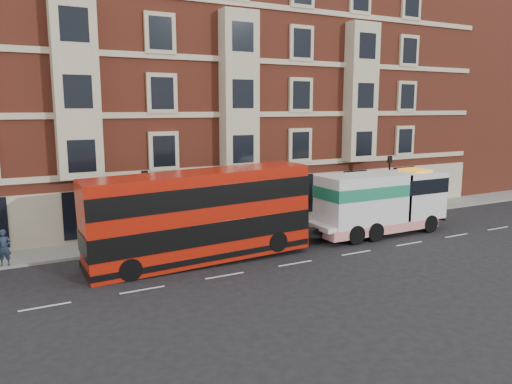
% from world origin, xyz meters
% --- Properties ---
extents(ground, '(120.00, 120.00, 0.00)m').
position_xyz_m(ground, '(0.00, 0.00, 0.00)').
color(ground, black).
rests_on(ground, ground).
extents(sidewalk, '(90.00, 3.00, 0.15)m').
position_xyz_m(sidewalk, '(0.00, 7.50, 0.07)').
color(sidewalk, slate).
rests_on(sidewalk, ground).
extents(victorian_terrace, '(45.00, 12.00, 20.40)m').
position_xyz_m(victorian_terrace, '(0.50, 15.00, 10.07)').
color(victorian_terrace, brown).
rests_on(victorian_terrace, ground).
extents(filler_east, '(18.00, 10.00, 19.00)m').
position_xyz_m(filler_east, '(32.00, 14.00, 9.43)').
color(filler_east, brown).
rests_on(filler_east, ground).
extents(lamp_post_west, '(0.35, 0.15, 4.35)m').
position_xyz_m(lamp_post_west, '(-6.00, 6.20, 2.68)').
color(lamp_post_west, black).
rests_on(lamp_post_west, sidewalk).
extents(lamp_post_east, '(0.35, 0.15, 4.35)m').
position_xyz_m(lamp_post_east, '(12.00, 6.20, 2.68)').
color(lamp_post_east, black).
rests_on(lamp_post_east, sidewalk).
extents(double_decker_bus, '(11.71, 2.69, 4.74)m').
position_xyz_m(double_decker_bus, '(-4.19, 2.61, 2.51)').
color(double_decker_bus, '#A41709').
rests_on(double_decker_bus, ground).
extents(tow_truck, '(9.38, 2.77, 3.91)m').
position_xyz_m(tow_truck, '(7.87, 2.61, 2.07)').
color(tow_truck, silver).
rests_on(tow_truck, ground).
extents(pedestrian, '(0.77, 0.60, 1.85)m').
position_xyz_m(pedestrian, '(-13.22, 6.15, 1.08)').
color(pedestrian, '#1D293A').
rests_on(pedestrian, sidewalk).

